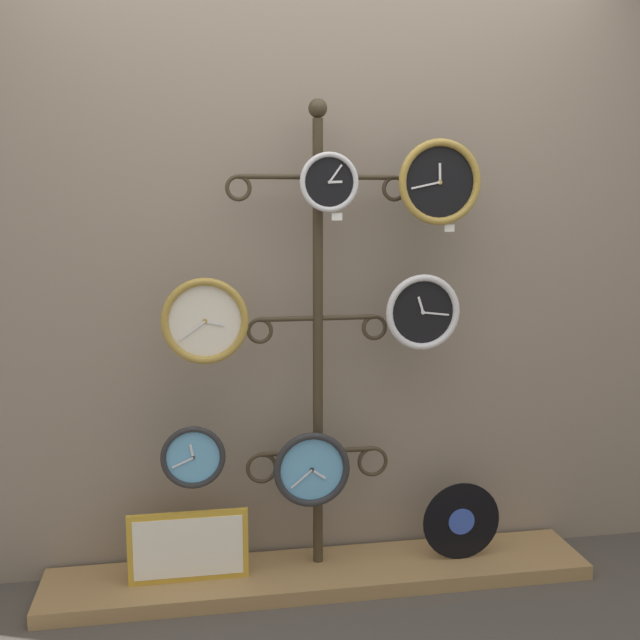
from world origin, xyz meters
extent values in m
plane|color=#47423D|center=(0.00, 0.00, 0.00)|extent=(12.00, 12.00, 0.00)
cube|color=gray|center=(0.00, 0.57, 1.40)|extent=(4.40, 0.04, 2.80)
cube|color=#9E7A4C|center=(0.00, 0.35, 0.03)|extent=(2.20, 0.36, 0.06)
cylinder|color=#382D1E|center=(0.00, 0.41, 0.01)|extent=(0.39, 0.39, 0.02)
cylinder|color=#382D1E|center=(0.00, 0.41, 0.93)|extent=(0.04, 0.04, 1.82)
sphere|color=#382D1E|center=(0.00, 0.41, 1.88)|extent=(0.07, 0.07, 0.07)
cylinder|color=#382D1E|center=(-0.15, 0.41, 1.62)|extent=(0.30, 0.02, 0.02)
torus|color=#382D1E|center=(-0.30, 0.41, 1.58)|extent=(0.10, 0.02, 0.10)
cylinder|color=#382D1E|center=(0.15, 0.41, 1.62)|extent=(0.30, 0.02, 0.02)
torus|color=#382D1E|center=(0.30, 0.41, 1.58)|extent=(0.10, 0.02, 0.10)
cylinder|color=#382D1E|center=(-0.11, 0.41, 1.08)|extent=(0.23, 0.02, 0.02)
torus|color=#382D1E|center=(-0.23, 0.41, 1.03)|extent=(0.10, 0.02, 0.10)
cylinder|color=#382D1E|center=(0.11, 0.41, 1.08)|extent=(0.23, 0.02, 0.02)
torus|color=#382D1E|center=(0.23, 0.41, 1.03)|extent=(0.10, 0.02, 0.10)
cylinder|color=#382D1E|center=(-0.11, 0.41, 0.53)|extent=(0.23, 0.02, 0.02)
torus|color=#382D1E|center=(-0.23, 0.41, 0.47)|extent=(0.13, 0.02, 0.13)
cylinder|color=#382D1E|center=(0.11, 0.41, 0.53)|extent=(0.23, 0.02, 0.02)
torus|color=#382D1E|center=(0.23, 0.41, 0.47)|extent=(0.13, 0.02, 0.13)
cylinder|color=black|center=(0.02, 0.32, 1.60)|extent=(0.20, 0.02, 0.20)
torus|color=silver|center=(0.02, 0.30, 1.60)|extent=(0.22, 0.02, 0.22)
cylinder|color=silver|center=(0.02, 0.30, 1.60)|extent=(0.01, 0.01, 0.01)
cube|color=silver|center=(0.05, 0.30, 1.60)|extent=(0.05, 0.00, 0.01)
cube|color=silver|center=(0.05, 0.30, 1.63)|extent=(0.05, 0.00, 0.07)
cylinder|color=black|center=(0.46, 0.33, 1.60)|extent=(0.30, 0.02, 0.30)
torus|color=#A58438|center=(0.46, 0.32, 1.60)|extent=(0.33, 0.03, 0.33)
cylinder|color=#A58438|center=(0.46, 0.32, 1.60)|extent=(0.02, 0.01, 0.02)
cube|color=silver|center=(0.46, 0.32, 1.64)|extent=(0.01, 0.00, 0.07)
cube|color=silver|center=(0.40, 0.32, 1.59)|extent=(0.11, 0.00, 0.03)
cylinder|color=silver|center=(-0.44, 0.32, 1.09)|extent=(0.29, 0.02, 0.29)
torus|color=#A58438|center=(-0.44, 0.30, 1.09)|extent=(0.32, 0.03, 0.32)
cylinder|color=#A58438|center=(-0.44, 0.30, 1.09)|extent=(0.02, 0.01, 0.02)
cube|color=silver|center=(-0.41, 0.30, 1.08)|extent=(0.07, 0.00, 0.02)
cube|color=silver|center=(-0.49, 0.30, 1.06)|extent=(0.10, 0.00, 0.07)
cylinder|color=black|center=(0.40, 0.34, 1.10)|extent=(0.27, 0.02, 0.27)
torus|color=silver|center=(0.40, 0.32, 1.10)|extent=(0.30, 0.03, 0.30)
cylinder|color=silver|center=(0.40, 0.32, 1.10)|extent=(0.02, 0.01, 0.02)
cube|color=silver|center=(0.39, 0.32, 1.13)|extent=(0.03, 0.00, 0.06)
cube|color=silver|center=(0.46, 0.32, 1.10)|extent=(0.11, 0.00, 0.02)
cylinder|color=#60A8DB|center=(-0.50, 0.34, 0.56)|extent=(0.22, 0.02, 0.22)
torus|color=#262628|center=(-0.50, 0.32, 0.56)|extent=(0.25, 0.02, 0.25)
cylinder|color=#262628|center=(-0.50, 0.32, 0.56)|extent=(0.01, 0.01, 0.01)
cube|color=silver|center=(-0.50, 0.32, 0.59)|extent=(0.02, 0.00, 0.05)
cube|color=silver|center=(-0.54, 0.32, 0.55)|extent=(0.08, 0.00, 0.04)
cylinder|color=#60A8DB|center=(-0.04, 0.34, 0.49)|extent=(0.28, 0.02, 0.28)
torus|color=#262628|center=(-0.04, 0.32, 0.49)|extent=(0.30, 0.03, 0.30)
cylinder|color=#262628|center=(-0.04, 0.32, 0.49)|extent=(0.02, 0.01, 0.02)
cube|color=silver|center=(-0.01, 0.32, 0.47)|extent=(0.06, 0.00, 0.05)
cube|color=silver|center=(-0.08, 0.32, 0.45)|extent=(0.09, 0.00, 0.07)
cylinder|color=black|center=(0.59, 0.33, 0.22)|extent=(0.33, 0.01, 0.33)
cylinder|color=#334FB2|center=(0.59, 0.32, 0.22)|extent=(0.11, 0.00, 0.11)
cube|color=gold|center=(-0.53, 0.33, 0.20)|extent=(0.46, 0.02, 0.28)
cube|color=white|center=(-0.53, 0.32, 0.20)|extent=(0.42, 0.00, 0.24)
cube|color=white|center=(0.06, 0.31, 1.47)|extent=(0.04, 0.00, 0.03)
cube|color=white|center=(0.50, 0.32, 1.43)|extent=(0.04, 0.00, 0.03)
camera|label=1|loc=(-0.49, -2.46, 1.52)|focal=42.00mm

